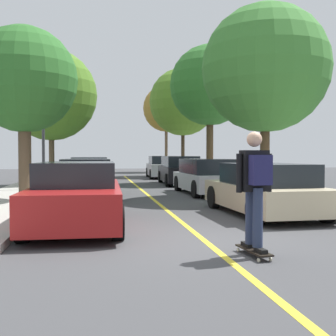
{
  "coord_description": "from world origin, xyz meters",
  "views": [
    {
      "loc": [
        -1.87,
        -7.32,
        1.53
      ],
      "look_at": [
        0.13,
        4.85,
        1.15
      ],
      "focal_mm": 45.54,
      "sensor_mm": 36.0,
      "label": 1
    }
  ],
  "objects_px": {
    "fire_hydrant": "(271,186)",
    "parked_car_right_near": "(206,176)",
    "street_tree_left_nearest": "(24,80)",
    "skateboarder": "(255,183)",
    "skateboard": "(254,250)",
    "parked_car_left_farthest": "(91,168)",
    "street_tree_right_nearest": "(265,69)",
    "parked_car_left_nearest": "(77,195)",
    "parked_car_left_far": "(89,171)",
    "parked_car_left_near": "(86,178)",
    "parked_car_right_farthest": "(162,167)",
    "parked_car_right_far": "(180,170)",
    "street_tree_right_farthest": "(166,109)",
    "streetlamp": "(43,119)",
    "street_tree_right_near": "(210,86)",
    "street_tree_left_near": "(51,95)",
    "street_tree_right_far": "(183,102)",
    "parked_car_right_nearest": "(264,190)"
  },
  "relations": [
    {
      "from": "parked_car_right_near",
      "to": "fire_hydrant",
      "type": "height_order",
      "value": "parked_car_right_near"
    },
    {
      "from": "skateboard",
      "to": "parked_car_left_farthest",
      "type": "bearing_deg",
      "value": 97.44
    },
    {
      "from": "street_tree_right_farthest",
      "to": "skateboarder",
      "type": "relative_size",
      "value": 4.24
    },
    {
      "from": "parked_car_left_farthest",
      "to": "skateboard",
      "type": "bearing_deg",
      "value": -82.56
    },
    {
      "from": "street_tree_right_near",
      "to": "streetlamp",
      "type": "height_order",
      "value": "street_tree_right_near"
    },
    {
      "from": "parked_car_left_farthest",
      "to": "street_tree_right_near",
      "type": "bearing_deg",
      "value": -37.05
    },
    {
      "from": "street_tree_right_near",
      "to": "parked_car_right_nearest",
      "type": "bearing_deg",
      "value": -98.43
    },
    {
      "from": "streetlamp",
      "to": "parked_car_right_far",
      "type": "bearing_deg",
      "value": 30.53
    },
    {
      "from": "skateboarder",
      "to": "street_tree_right_nearest",
      "type": "bearing_deg",
      "value": 66.99
    },
    {
      "from": "parked_car_right_far",
      "to": "parked_car_right_farthest",
      "type": "bearing_deg",
      "value": 90.0
    },
    {
      "from": "parked_car_left_far",
      "to": "skateboard",
      "type": "distance_m",
      "value": 15.86
    },
    {
      "from": "parked_car_right_near",
      "to": "parked_car_left_farthest",
      "type": "bearing_deg",
      "value": 112.76
    },
    {
      "from": "parked_car_left_far",
      "to": "fire_hydrant",
      "type": "bearing_deg",
      "value": -53.54
    },
    {
      "from": "parked_car_left_nearest",
      "to": "street_tree_right_far",
      "type": "bearing_deg",
      "value": 72.63
    },
    {
      "from": "skateboarder",
      "to": "street_tree_left_nearest",
      "type": "bearing_deg",
      "value": 120.73
    },
    {
      "from": "skateboarder",
      "to": "parked_car_right_near",
      "type": "bearing_deg",
      "value": 79.61
    },
    {
      "from": "street_tree_right_nearest",
      "to": "streetlamp",
      "type": "xyz_separation_m",
      "value": [
        -8.17,
        3.26,
        -1.65
      ]
    },
    {
      "from": "parked_car_right_near",
      "to": "fire_hydrant",
      "type": "xyz_separation_m",
      "value": [
        1.5,
        -2.79,
        -0.2
      ]
    },
    {
      "from": "fire_hydrant",
      "to": "parked_car_right_far",
      "type": "bearing_deg",
      "value": 100.27
    },
    {
      "from": "parked_car_right_nearest",
      "to": "parked_car_left_nearest",
      "type": "bearing_deg",
      "value": -167.63
    },
    {
      "from": "parked_car_left_near",
      "to": "parked_car_left_far",
      "type": "height_order",
      "value": "parked_car_left_far"
    },
    {
      "from": "parked_car_left_farthest",
      "to": "street_tree_right_near",
      "type": "height_order",
      "value": "street_tree_right_near"
    },
    {
      "from": "parked_car_left_nearest",
      "to": "street_tree_left_nearest",
      "type": "distance_m",
      "value": 5.76
    },
    {
      "from": "parked_car_left_far",
      "to": "streetlamp",
      "type": "bearing_deg",
      "value": -114.88
    },
    {
      "from": "parked_car_left_near",
      "to": "street_tree_left_near",
      "type": "relative_size",
      "value": 0.67
    },
    {
      "from": "street_tree_left_nearest",
      "to": "street_tree_left_near",
      "type": "xyz_separation_m",
      "value": [
        -0.0,
        7.72,
        0.61
      ]
    },
    {
      "from": "street_tree_left_nearest",
      "to": "street_tree_right_nearest",
      "type": "xyz_separation_m",
      "value": [
        8.22,
        0.94,
        0.81
      ]
    },
    {
      "from": "parked_car_left_nearest",
      "to": "parked_car_left_far",
      "type": "relative_size",
      "value": 1.04
    },
    {
      "from": "parked_car_right_near",
      "to": "street_tree_right_nearest",
      "type": "xyz_separation_m",
      "value": [
        1.8,
        -1.53,
        3.96
      ]
    },
    {
      "from": "parked_car_left_near",
      "to": "parked_car_right_farthest",
      "type": "distance_m",
      "value": 12.93
    },
    {
      "from": "skateboarder",
      "to": "parked_car_left_far",
      "type": "bearing_deg",
      "value": 100.03
    },
    {
      "from": "parked_car_left_farthest",
      "to": "parked_car_right_far",
      "type": "distance_m",
      "value": 7.22
    },
    {
      "from": "parked_car_left_near",
      "to": "street_tree_left_nearest",
      "type": "xyz_separation_m",
      "value": [
        -1.8,
        -1.98,
        3.14
      ]
    },
    {
      "from": "parked_car_right_far",
      "to": "street_tree_left_nearest",
      "type": "bearing_deg",
      "value": -128.91
    },
    {
      "from": "skateboarder",
      "to": "parked_car_left_farthest",
      "type": "bearing_deg",
      "value": 97.44
    },
    {
      "from": "street_tree_left_near",
      "to": "street_tree_right_far",
      "type": "relative_size",
      "value": 0.86
    },
    {
      "from": "fire_hydrant",
      "to": "parked_car_right_near",
      "type": "bearing_deg",
      "value": 118.24
    },
    {
      "from": "parked_car_right_nearest",
      "to": "street_tree_right_nearest",
      "type": "relative_size",
      "value": 0.65
    },
    {
      "from": "parked_car_right_nearest",
      "to": "parked_car_right_near",
      "type": "bearing_deg",
      "value": 90.02
    },
    {
      "from": "parked_car_right_near",
      "to": "skateboard",
      "type": "relative_size",
      "value": 5.2
    },
    {
      "from": "parked_car_left_farthest",
      "to": "parked_car_right_farthest",
      "type": "relative_size",
      "value": 0.99
    },
    {
      "from": "parked_car_left_near",
      "to": "parked_car_right_near",
      "type": "xyz_separation_m",
      "value": [
        4.63,
        0.49,
        -0.01
      ]
    },
    {
      "from": "parked_car_right_far",
      "to": "fire_hydrant",
      "type": "xyz_separation_m",
      "value": [
        1.5,
        -8.28,
        -0.24
      ]
    },
    {
      "from": "street_tree_left_near",
      "to": "parked_car_left_near",
      "type": "bearing_deg",
      "value": -72.64
    },
    {
      "from": "street_tree_left_near",
      "to": "streetlamp",
      "type": "relative_size",
      "value": 1.33
    },
    {
      "from": "parked_car_left_far",
      "to": "parked_car_right_far",
      "type": "bearing_deg",
      "value": -0.16
    },
    {
      "from": "street_tree_right_far",
      "to": "streetlamp",
      "type": "relative_size",
      "value": 1.54
    },
    {
      "from": "parked_car_left_nearest",
      "to": "street_tree_left_nearest",
      "type": "bearing_deg",
      "value": 111.89
    },
    {
      "from": "street_tree_left_nearest",
      "to": "skateboarder",
      "type": "distance_m",
      "value": 9.33
    },
    {
      "from": "parked_car_right_farthest",
      "to": "skateboarder",
      "type": "relative_size",
      "value": 2.49
    }
  ]
}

